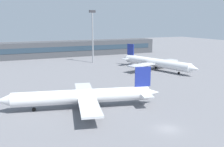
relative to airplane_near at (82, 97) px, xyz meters
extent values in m
plane|color=slate|center=(11.67, 21.62, -2.95)|extent=(400.00, 400.00, 0.00)
cube|color=#3F4247|center=(11.67, 93.29, 1.55)|extent=(129.79, 12.00, 9.00)
cube|color=#263847|center=(11.67, 87.24, 2.00)|extent=(123.31, 0.16, 2.80)
cylinder|color=silver|center=(0.24, -0.06, 0.03)|extent=(32.49, 10.80, 3.44)
cone|color=silver|center=(-17.11, 4.02, 0.03)|extent=(4.43, 4.04, 3.27)
cone|color=silver|center=(17.43, -4.10, 0.03)|extent=(3.90, 3.13, 2.41)
cube|color=navy|center=(14.77, -3.47, 4.24)|extent=(3.95, 1.23, 4.98)
cube|color=silver|center=(15.04, -3.53, 0.21)|extent=(4.54, 9.39, 0.22)
cube|color=silver|center=(1.12, -0.26, -0.24)|extent=(10.44, 27.41, 0.45)
cylinder|color=gray|center=(2.37, 5.02, -1.51)|extent=(3.23, 2.42, 1.81)
cylinder|color=gray|center=(-0.12, -5.55, -1.51)|extent=(3.23, 2.42, 1.81)
cylinder|color=black|center=(-10.85, 2.55, -2.50)|extent=(0.96, 0.56, 0.90)
cylinder|color=black|center=(2.54, 1.82, -2.50)|extent=(0.96, 0.56, 0.90)
cylinder|color=black|center=(1.47, -2.76, -2.50)|extent=(0.96, 0.56, 0.90)
cylinder|color=white|center=(44.05, 34.44, 0.17)|extent=(12.93, 33.72, 3.60)
cone|color=white|center=(49.24, 16.53, 0.17)|extent=(4.38, 4.75, 3.42)
cone|color=white|center=(38.91, 52.18, 0.17)|extent=(3.42, 4.15, 2.52)
cube|color=navy|center=(39.71, 49.44, 4.57)|extent=(1.48, 4.09, 5.20)
cube|color=silver|center=(39.63, 49.71, 0.36)|extent=(9.83, 5.18, 0.23)
cube|color=silver|center=(43.79, 35.35, -0.11)|extent=(28.53, 12.26, 0.47)
cylinder|color=gray|center=(38.33, 33.77, -1.45)|extent=(2.66, 3.43, 1.89)
cylinder|color=gray|center=(49.24, 36.93, -1.45)|extent=(2.66, 3.43, 1.89)
cylinder|color=black|center=(47.37, 22.99, -2.48)|extent=(0.63, 1.01, 0.95)
cylinder|color=black|center=(41.16, 35.58, -2.48)|extent=(0.63, 1.01, 0.95)
cylinder|color=black|center=(45.89, 36.94, -2.48)|extent=(0.63, 1.01, 0.95)
cylinder|color=gray|center=(25.78, 63.46, 9.42)|extent=(0.70, 0.70, 24.74)
cube|color=#333338|center=(25.78, 63.46, 22.39)|extent=(3.20, 0.80, 1.20)
camera|label=1|loc=(-16.98, -55.94, 17.68)|focal=40.48mm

